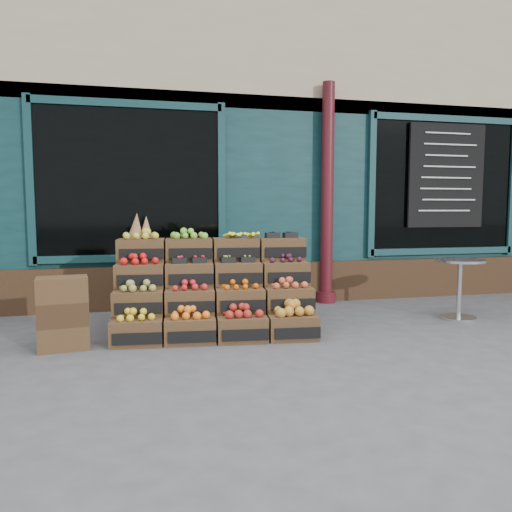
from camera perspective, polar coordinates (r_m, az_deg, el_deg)
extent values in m
plane|color=#49494C|center=(5.27, 3.96, -9.91)|extent=(60.00, 60.00, 0.00)
cube|color=#103437|center=(10.21, -4.94, 11.11)|extent=(12.00, 6.00, 4.80)
cube|color=#C1B28C|center=(7.67, -1.44, 23.74)|extent=(12.00, 0.18, 2.00)
cube|color=#103437|center=(7.26, -1.35, 6.30)|extent=(12.00, 0.12, 3.00)
cube|color=#382516|center=(7.27, -1.21, -3.19)|extent=(12.00, 0.18, 0.60)
cube|color=black|center=(7.03, -14.21, 8.20)|extent=(2.40, 0.06, 2.00)
cube|color=black|center=(8.48, 20.60, 7.53)|extent=(2.40, 0.06, 2.00)
cylinder|color=#481017|center=(7.42, 8.15, 7.00)|extent=(0.18, 0.18, 3.20)
cube|color=black|center=(8.42, 20.94, 8.55)|extent=(1.30, 0.04, 1.60)
cube|color=#4B331D|center=(5.33, -13.45, -8.41)|extent=(0.56, 0.41, 0.26)
cube|color=black|center=(5.15, -13.66, -9.20)|extent=(0.48, 0.07, 0.12)
cube|color=gold|center=(5.30, -13.49, -6.59)|extent=(0.45, 0.32, 0.08)
cube|color=#4B331D|center=(5.31, -7.53, -8.37)|extent=(0.56, 0.41, 0.26)
cube|color=black|center=(5.13, -7.52, -9.17)|extent=(0.48, 0.07, 0.12)
cube|color=orange|center=(5.27, -7.56, -6.50)|extent=(0.45, 0.32, 0.09)
cube|color=#4B331D|center=(5.33, -1.62, -8.25)|extent=(0.56, 0.41, 0.26)
cube|color=black|center=(5.15, -1.39, -9.04)|extent=(0.48, 0.07, 0.12)
cube|color=maroon|center=(5.29, -1.62, -6.35)|extent=(0.45, 0.32, 0.10)
cube|color=#4B331D|center=(5.42, 4.17, -8.05)|extent=(0.56, 0.41, 0.26)
cube|color=black|center=(5.24, 4.61, -8.82)|extent=(0.48, 0.07, 0.12)
cube|color=#B37626|center=(5.38, 4.18, -6.06)|extent=(0.45, 0.32, 0.12)
cube|color=#4B331D|center=(5.49, -13.28, -5.20)|extent=(0.56, 0.41, 0.26)
cube|color=black|center=(5.31, -13.48, -5.86)|extent=(0.48, 0.07, 0.12)
cube|color=olive|center=(5.46, -13.32, -3.39)|extent=(0.45, 0.32, 0.09)
cube|color=#4B331D|center=(5.47, -7.58, -5.15)|extent=(0.56, 0.41, 0.26)
cube|color=black|center=(5.28, -7.57, -5.82)|extent=(0.48, 0.07, 0.12)
cube|color=red|center=(5.44, -7.60, -3.39)|extent=(0.45, 0.32, 0.08)
cube|color=#4B331D|center=(5.49, -1.87, -5.05)|extent=(0.56, 0.41, 0.26)
cube|color=black|center=(5.31, -1.66, -5.71)|extent=(0.48, 0.07, 0.12)
cube|color=#E65607|center=(5.47, -1.88, -3.34)|extent=(0.45, 0.32, 0.07)
cube|color=#4B331D|center=(5.58, 3.72, -4.91)|extent=(0.56, 0.41, 0.26)
cube|color=black|center=(5.39, 4.13, -5.55)|extent=(0.48, 0.07, 0.12)
cube|color=#C55331|center=(5.55, 3.73, -3.15)|extent=(0.45, 0.32, 0.08)
cube|color=#4B331D|center=(5.67, -13.12, -2.18)|extent=(0.56, 0.41, 0.26)
cube|color=black|center=(5.48, -13.31, -2.72)|extent=(0.48, 0.07, 0.12)
cube|color=red|center=(5.65, -13.16, -0.42)|extent=(0.45, 0.32, 0.09)
cube|color=#4B331D|center=(5.65, -7.62, -2.12)|extent=(0.56, 0.41, 0.26)
cube|color=black|center=(5.46, -7.61, -2.66)|extent=(0.48, 0.07, 0.12)
cube|color=#B51324|center=(5.63, -7.63, -0.62)|extent=(0.45, 0.32, 0.04)
cube|color=#4B331D|center=(5.67, -2.11, -2.04)|extent=(0.56, 0.41, 0.26)
cube|color=black|center=(5.48, -1.91, -2.58)|extent=(0.48, 0.07, 0.12)
cube|color=#71A736|center=(5.65, -2.11, -0.57)|extent=(0.45, 0.32, 0.03)
cube|color=#4B331D|center=(5.75, 3.30, -1.94)|extent=(0.56, 0.41, 0.26)
cube|color=black|center=(5.57, 3.68, -2.47)|extent=(0.48, 0.07, 0.12)
cube|color=#341122|center=(5.73, 3.31, -0.32)|extent=(0.45, 0.32, 0.07)
cube|color=#4B331D|center=(5.86, -12.98, 0.64)|extent=(0.56, 0.41, 0.26)
cube|color=black|center=(5.67, -13.15, 0.21)|extent=(0.48, 0.07, 0.12)
cube|color=gold|center=(5.85, -13.01, 2.35)|extent=(0.45, 0.32, 0.09)
cube|color=#4B331D|center=(5.84, -7.65, 0.71)|extent=(0.56, 0.41, 0.26)
cube|color=black|center=(5.65, -7.65, 0.29)|extent=(0.48, 0.07, 0.12)
cube|color=#77B838|center=(5.83, -7.68, 2.43)|extent=(0.45, 0.32, 0.09)
cube|color=#4B331D|center=(5.86, -2.33, 0.78)|extent=(0.56, 0.41, 0.26)
cube|color=black|center=(5.67, -2.14, 0.36)|extent=(0.48, 0.07, 0.12)
cube|color=yellow|center=(5.85, -2.34, 2.45)|extent=(0.45, 0.32, 0.08)
cube|color=#4B331D|center=(5.94, 2.90, 0.84)|extent=(0.56, 0.41, 0.26)
cube|color=black|center=(5.75, 3.26, 0.42)|extent=(0.48, 0.07, 0.12)
cube|color=#19183D|center=(5.93, 2.91, 2.24)|extent=(0.45, 0.32, 0.03)
cube|color=#382516|center=(5.53, -4.69, -7.78)|extent=(2.18, 0.58, 0.26)
cube|color=#382516|center=(5.72, -4.82, -5.99)|extent=(2.18, 0.58, 0.52)
cube|color=#382516|center=(5.91, -4.94, -4.32)|extent=(2.18, 0.58, 0.79)
cone|color=olive|center=(5.85, -13.53, 3.39)|extent=(0.18, 0.18, 0.30)
cone|color=olive|center=(5.89, -12.45, 3.23)|extent=(0.16, 0.16, 0.26)
cube|color=#4B331D|center=(5.38, -21.10, -8.62)|extent=(0.52, 0.39, 0.24)
cube|color=#382516|center=(5.33, -21.19, -6.11)|extent=(0.52, 0.39, 0.24)
cube|color=#4B331D|center=(5.29, -21.28, -3.56)|extent=(0.52, 0.39, 0.24)
cylinder|color=silver|center=(6.86, 22.09, -6.55)|extent=(0.44, 0.44, 0.03)
cylinder|color=silver|center=(6.80, 22.20, -3.60)|extent=(0.06, 0.06, 0.72)
cylinder|color=silver|center=(6.75, 22.31, -0.48)|extent=(0.60, 0.60, 0.03)
imported|color=#14461F|center=(7.63, -14.07, 3.07)|extent=(0.81, 0.54, 2.20)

